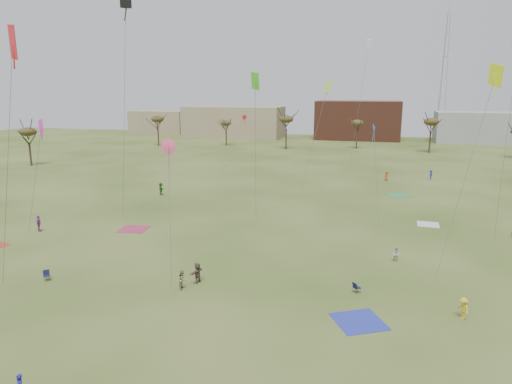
# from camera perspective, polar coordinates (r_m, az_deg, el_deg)

# --- Properties ---
(ground) EXTENTS (260.00, 260.00, 0.00)m
(ground) POSITION_cam_1_polar(r_m,az_deg,el_deg) (36.66, -4.94, -12.45)
(ground) COLOR #304716
(ground) RESTS_ON ground
(spectator_fore_b) EXTENTS (0.70, 0.84, 1.53)m
(spectator_fore_b) POSITION_cam_1_polar(r_m,az_deg,el_deg) (37.51, -9.12, -10.68)
(spectator_fore_b) COLOR #837D53
(spectator_fore_b) RESTS_ON ground
(spectator_fore_c) EXTENTS (0.91, 1.66, 1.71)m
(spectator_fore_c) POSITION_cam_1_polar(r_m,az_deg,el_deg) (38.38, -7.30, -9.92)
(spectator_fore_c) COLOR brown
(spectator_fore_c) RESTS_ON ground
(flyer_mid_b) EXTENTS (0.97, 1.16, 1.56)m
(flyer_mid_b) POSITION_cam_1_polar(r_m,az_deg,el_deg) (35.57, 24.34, -13.02)
(flyer_mid_b) COLOR gold
(flyer_mid_b) RESTS_ON ground
(spectator_mid_d) EXTENTS (0.84, 1.18, 1.85)m
(spectator_mid_d) POSITION_cam_1_polar(r_m,az_deg,el_deg) (56.69, -25.39, -3.53)
(spectator_mid_d) COLOR purple
(spectator_mid_d) RESTS_ON ground
(spectator_mid_e) EXTENTS (0.85, 0.77, 1.43)m
(spectator_mid_e) POSITION_cam_1_polar(r_m,az_deg,el_deg) (44.42, 17.01, -7.40)
(spectator_mid_e) COLOR silver
(spectator_mid_e) RESTS_ON ground
(flyer_far_a) EXTENTS (1.54, 1.69, 1.88)m
(flyer_far_a) POSITION_cam_1_polar(r_m,az_deg,el_deg) (70.35, -11.73, 0.41)
(flyer_far_a) COLOR #2F7527
(flyer_far_a) RESTS_ON ground
(flyer_far_b) EXTENTS (0.91, 0.82, 1.56)m
(flyer_far_b) POSITION_cam_1_polar(r_m,az_deg,el_deg) (83.01, 15.89, 1.92)
(flyer_far_b) COLOR #AC4B1D
(flyer_far_b) RESTS_ON ground
(flyer_far_c) EXTENTS (1.09, 1.21, 1.63)m
(flyer_far_c) POSITION_cam_1_polar(r_m,az_deg,el_deg) (86.60, 20.87, 2.02)
(flyer_far_c) COLOR navy
(flyer_far_c) RESTS_ON ground
(blanket_blue) EXTENTS (4.31, 4.31, 0.03)m
(blanket_blue) POSITION_cam_1_polar(r_m,az_deg,el_deg) (33.32, 12.66, -15.43)
(blanket_blue) COLOR #2938B5
(blanket_blue) RESTS_ON ground
(blanket_cream) EXTENTS (2.54, 2.54, 0.03)m
(blanket_cream) POSITION_cam_1_polar(r_m,az_deg,el_deg) (57.68, 20.60, -3.80)
(blanket_cream) COLOR silver
(blanket_cream) RESTS_ON ground
(blanket_plum) EXTENTS (3.33, 3.33, 0.03)m
(blanket_plum) POSITION_cam_1_polar(r_m,az_deg,el_deg) (54.05, -14.94, -4.48)
(blanket_plum) COLOR #A53252
(blanket_plum) RESTS_ON ground
(blanket_olive) EXTENTS (4.00, 4.00, 0.03)m
(blanket_olive) POSITION_cam_1_polar(r_m,az_deg,el_deg) (72.04, 17.36, -0.39)
(blanket_olive) COLOR #35934F
(blanket_olive) RESTS_ON ground
(camp_chair_left) EXTENTS (0.74, 0.74, 0.87)m
(camp_chair_left) POSITION_cam_1_polar(r_m,az_deg,el_deg) (42.39, -24.53, -9.65)
(camp_chair_left) COLOR #16193D
(camp_chair_left) RESTS_ON ground
(camp_chair_center) EXTENTS (0.74, 0.74, 0.87)m
(camp_chair_center) POSITION_cam_1_polar(r_m,az_deg,el_deg) (37.38, 12.40, -11.76)
(camp_chair_center) COLOR #141537
(camp_chair_center) RESTS_ON ground
(kites_aloft) EXTENTS (59.49, 65.19, 24.00)m
(kites_aloft) POSITION_cam_1_polar(r_m,az_deg,el_deg) (65.59, 5.86, 16.90)
(kites_aloft) COLOR red
(kites_aloft) RESTS_ON ground
(tree_line) EXTENTS (117.44, 49.32, 8.91)m
(tree_line) POSITION_cam_1_polar(r_m,az_deg,el_deg) (111.54, 7.55, 8.19)
(tree_line) COLOR #3A2B1E
(tree_line) RESTS_ON ground
(building_tan) EXTENTS (32.00, 14.00, 10.00)m
(building_tan) POSITION_cam_1_polar(r_m,az_deg,el_deg) (153.74, -2.77, 8.69)
(building_tan) COLOR #937F60
(building_tan) RESTS_ON ground
(building_brick) EXTENTS (26.00, 16.00, 12.00)m
(building_brick) POSITION_cam_1_polar(r_m,az_deg,el_deg) (151.61, 12.56, 8.73)
(building_brick) COLOR brown
(building_brick) RESTS_ON ground
(building_grey) EXTENTS (24.00, 12.00, 9.00)m
(building_grey) POSITION_cam_1_polar(r_m,az_deg,el_deg) (152.27, 25.86, 7.23)
(building_grey) COLOR gray
(building_grey) RESTS_ON ground
(building_tan_west) EXTENTS (20.00, 12.00, 8.00)m
(building_tan_west) POSITION_cam_1_polar(r_m,az_deg,el_deg) (171.59, -11.75, 8.52)
(building_tan_west) COLOR #937F60
(building_tan_west) RESTS_ON ground
(radio_tower) EXTENTS (1.51, 1.72, 41.00)m
(radio_tower) POSITION_cam_1_polar(r_m,az_deg,el_deg) (157.31, 22.25, 13.06)
(radio_tower) COLOR #9EA3A8
(radio_tower) RESTS_ON ground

